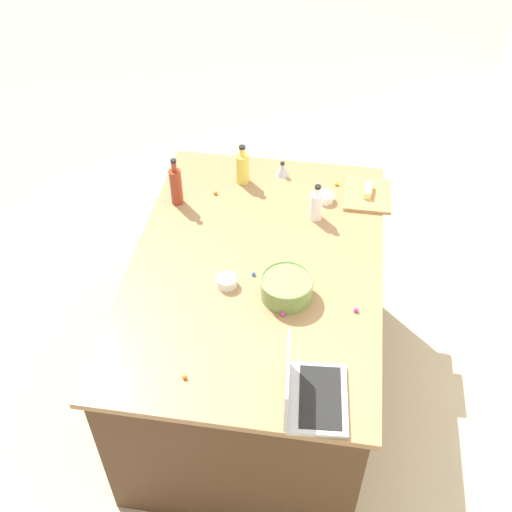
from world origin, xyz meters
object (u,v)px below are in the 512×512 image
(mixing_bowl_large, at_px, (287,287))
(bottle_oil, at_px, (243,168))
(bottle_vinegar, at_px, (316,205))
(ramekin_medium, at_px, (325,197))
(butter_stick_left, at_px, (368,190))
(kitchen_timer, at_px, (282,169))
(laptop, at_px, (308,392))
(bottle_soy, at_px, (176,186))
(cutting_board, at_px, (368,195))
(ramekin_small, at_px, (227,281))

(mixing_bowl_large, xyz_separation_m, bottle_oil, (-0.78, -0.32, 0.03))
(mixing_bowl_large, height_order, bottle_vinegar, bottle_vinegar)
(mixing_bowl_large, distance_m, ramekin_medium, 0.69)
(butter_stick_left, height_order, kitchen_timer, kitchen_timer)
(laptop, bearing_deg, bottle_oil, -160.48)
(ramekin_medium, bearing_deg, laptop, 0.79)
(bottle_vinegar, relative_size, bottle_soy, 0.76)
(bottle_soy, bearing_deg, bottle_oil, 127.15)
(bottle_soy, distance_m, butter_stick_left, 0.97)
(bottle_vinegar, height_order, cutting_board, bottle_vinegar)
(laptop, height_order, bottle_oil, same)
(mixing_bowl_large, relative_size, ramekin_medium, 2.68)
(ramekin_medium, bearing_deg, ramekin_small, -30.23)
(mixing_bowl_large, height_order, ramekin_small, mixing_bowl_large)
(bottle_soy, xyz_separation_m, cutting_board, (-0.19, 0.95, -0.09))
(ramekin_small, bearing_deg, bottle_vinegar, 146.17)
(laptop, height_order, cutting_board, laptop)
(laptop, height_order, kitchen_timer, laptop)
(bottle_soy, bearing_deg, mixing_bowl_large, 47.96)
(laptop, xyz_separation_m, cutting_board, (-1.26, 0.20, -0.04))
(bottle_vinegar, xyz_separation_m, cutting_board, (-0.21, 0.25, -0.07))
(laptop, height_order, ramekin_small, laptop)
(cutting_board, distance_m, butter_stick_left, 0.03)
(laptop, bearing_deg, mixing_bowl_large, -164.97)
(ramekin_small, bearing_deg, laptop, 37.04)
(bottle_oil, xyz_separation_m, cutting_board, (0.03, 0.65, -0.08))
(laptop, bearing_deg, bottle_soy, -144.71)
(laptop, height_order, mixing_bowl_large, laptop)
(bottle_soy, distance_m, cutting_board, 0.97)
(bottle_soy, bearing_deg, kitchen_timer, 122.51)
(cutting_board, relative_size, butter_stick_left, 2.51)
(ramekin_small, relative_size, ramekin_medium, 1.04)
(bottle_vinegar, bearing_deg, ramekin_small, -33.83)
(mixing_bowl_large, height_order, butter_stick_left, mixing_bowl_large)
(bottle_vinegar, height_order, ramekin_small, bottle_vinegar)
(bottle_oil, xyz_separation_m, kitchen_timer, (-0.09, 0.20, -0.05))
(cutting_board, distance_m, ramekin_medium, 0.22)
(bottle_vinegar, height_order, ramekin_medium, bottle_vinegar)
(butter_stick_left, height_order, ramekin_small, butter_stick_left)
(ramekin_small, bearing_deg, bottle_oil, -175.73)
(cutting_board, height_order, kitchen_timer, kitchen_timer)
(ramekin_small, bearing_deg, cutting_board, 140.66)
(laptop, xyz_separation_m, bottle_vinegar, (-1.05, -0.05, 0.03))
(bottle_oil, height_order, kitchen_timer, bottle_oil)
(bottle_oil, distance_m, bottle_soy, 0.37)
(laptop, distance_m, mixing_bowl_large, 0.52)
(ramekin_small, bearing_deg, ramekin_medium, 149.77)
(cutting_board, bearing_deg, bottle_oil, -92.64)
(ramekin_small, bearing_deg, butter_stick_left, 140.83)
(laptop, distance_m, cutting_board, 1.27)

